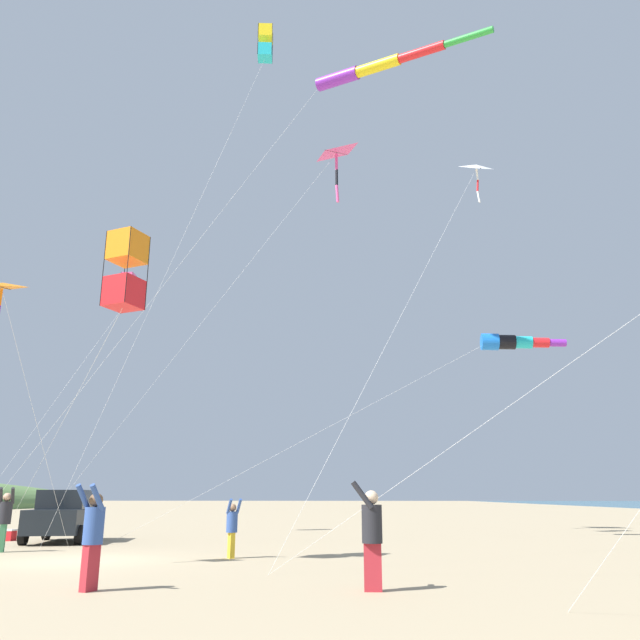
{
  "coord_description": "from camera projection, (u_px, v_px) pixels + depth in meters",
  "views": [
    {
      "loc": [
        -8.14,
        16.88,
        1.59
      ],
      "look_at": [
        -6.25,
        -1.49,
        6.72
      ],
      "focal_mm": 35.9,
      "sensor_mm": 36.0,
      "label": 1
    }
  ],
  "objects": [
    {
      "name": "person_adult_flyer",
      "position": [
        371.0,
        530.0,
        11.41
      ],
      "size": [
        0.56,
        0.44,
        1.88
      ],
      "color": "#B72833",
      "rests_on": "ground_plane"
    },
    {
      "name": "cooler_box",
      "position": [
        7.0,
        535.0,
        24.22
      ],
      "size": [
        0.62,
        0.42,
        0.42
      ],
      "color": "red",
      "rests_on": "ground_plane"
    },
    {
      "name": "kite_windsock_long_streamer_right",
      "position": [
        374.0,
        67.0,
        24.73
      ],
      "size": [
        18.51,
        3.41,
        18.06
      ],
      "color": "purple",
      "rests_on": "ground_plane"
    },
    {
      "name": "kite_delta_long_streamer_left",
      "position": [
        336.0,
        152.0,
        32.4
      ],
      "size": [
        13.59,
        3.88,
        18.89
      ],
      "color": "#EF4C93",
      "rests_on": "ground_plane"
    },
    {
      "name": "parked_car",
      "position": [
        65.0,
        515.0,
        23.73
      ],
      "size": [
        2.86,
        4.61,
        1.85
      ],
      "color": "black",
      "rests_on": "ground_plane"
    },
    {
      "name": "kite_box_magenta_far_left",
      "position": [
        127.0,
        288.0,
        31.06
      ],
      "size": [
        4.48,
        4.65,
        12.14
      ],
      "color": "#EF4C93",
      "rests_on": "ground_plane"
    },
    {
      "name": "kite_delta_checkered_midright",
      "position": [
        476.0,
        169.0,
        22.5
      ],
      "size": [
        6.53,
        6.94,
        13.08
      ],
      "color": "white",
      "rests_on": "ground_plane"
    },
    {
      "name": "kite_windsock_green_low_center",
      "position": [
        511.0,
        342.0,
        27.23
      ],
      "size": [
        18.12,
        2.66,
        8.37
      ],
      "color": "blue",
      "rests_on": "ground_plane"
    },
    {
      "name": "kite_box_red_high_left",
      "position": [
        265.0,
        44.0,
        28.59
      ],
      "size": [
        6.54,
        3.73,
        22.0
      ],
      "color": "yellow",
      "rests_on": "ground_plane"
    },
    {
      "name": "ground_plane",
      "position": [
        74.0,
        561.0,
        16.55
      ],
      "size": [
        600.0,
        600.0,
        0.0
      ],
      "primitive_type": "plane",
      "color": "tan"
    },
    {
      "name": "kite_box_small_distant",
      "position": [
        126.0,
        271.0,
        17.17
      ],
      "size": [
        9.56,
        11.25,
        8.52
      ],
      "color": "orange",
      "rests_on": "ground_plane"
    },
    {
      "name": "person_child_green_jacket",
      "position": [
        232.0,
        525.0,
        17.43
      ],
      "size": [
        0.52,
        0.56,
        1.56
      ],
      "color": "gold",
      "rests_on": "ground_plane"
    },
    {
      "name": "person_child_grey_jacket",
      "position": [
        5.0,
        516.0,
        19.4
      ],
      "size": [
        0.59,
        0.66,
        1.89
      ],
      "color": "#3D7F51",
      "rests_on": "ground_plane"
    },
    {
      "name": "kite_delta_orange_high_right",
      "position": [
        2.0,
        288.0,
        15.88
      ],
      "size": [
        1.57,
        7.44,
        6.8
      ],
      "color": "orange",
      "rests_on": "ground_plane"
    },
    {
      "name": "person_bystander_far",
      "position": [
        93.0,
        532.0,
        11.41
      ],
      "size": [
        0.52,
        0.62,
        1.83
      ],
      "color": "#B72833",
      "rests_on": "ground_plane"
    }
  ]
}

